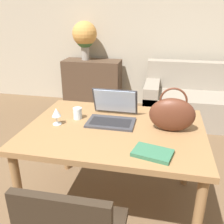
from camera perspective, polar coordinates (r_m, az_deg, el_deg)
name	(u,v)px	position (r m, az deg, el deg)	size (l,w,h in m)	color
wall_back	(150,22)	(4.16, 8.57, 19.74)	(10.00, 0.06, 2.70)	#BCB29E
dining_table	(115,137)	(1.87, 0.65, -5.75)	(1.29, 0.95, 0.72)	olive
couch	(200,102)	(3.82, 19.57, 2.16)	(1.60, 0.80, 0.82)	gray
sideboard	(93,84)	(4.17, -4.46, 6.48)	(0.92, 0.40, 0.77)	#4C3828
laptop	(113,112)	(1.93, 0.20, -0.06)	(0.36, 0.32, 0.23)	#38383D
drinking_glass	(78,113)	(1.98, -7.88, -0.31)	(0.07, 0.07, 0.09)	silver
wine_glass	(56,113)	(1.89, -12.60, -0.28)	(0.07, 0.07, 0.13)	silver
handbag	(172,114)	(1.78, 13.56, -0.47)	(0.32, 0.13, 0.32)	#592D1E
flower_vase	(85,36)	(4.08, -6.27, 16.89)	(0.38, 0.38, 0.60)	#9E998E
book	(153,153)	(1.52, 9.25, -9.21)	(0.26, 0.20, 0.02)	#336B4C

